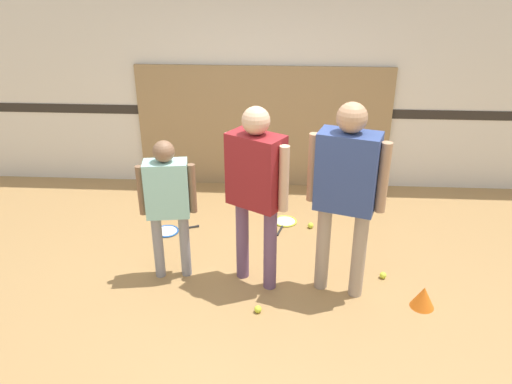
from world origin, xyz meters
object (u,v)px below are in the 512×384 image
(racket_second_spare, at_px, (169,231))
(person_student_right, at_px, (347,182))
(tennis_ball_stray_left, at_px, (383,275))
(tennis_ball_by_spare_racket, at_px, (311,225))
(person_instructor, at_px, (256,180))
(racket_spare_on_floor, at_px, (285,222))
(tennis_ball_near_instructor, at_px, (258,309))
(person_student_left, at_px, (167,196))
(training_cone, at_px, (423,297))

(racket_second_spare, bearing_deg, person_student_right, -50.37)
(person_student_right, bearing_deg, tennis_ball_stray_left, -137.02)
(person_student_right, distance_m, tennis_ball_stray_left, 1.21)
(racket_second_spare, bearing_deg, tennis_ball_by_spare_racket, -15.60)
(person_instructor, height_order, person_student_right, person_student_right)
(person_instructor, relative_size, racket_spare_on_floor, 3.42)
(tennis_ball_near_instructor, height_order, tennis_ball_by_spare_racket, same)
(person_student_right, bearing_deg, person_student_left, 12.37)
(training_cone, bearing_deg, tennis_ball_near_instructor, -173.42)
(person_instructor, xyz_separation_m, racket_spare_on_floor, (0.27, 1.19, -1.07))
(tennis_ball_near_instructor, bearing_deg, person_student_left, 148.63)
(racket_second_spare, height_order, tennis_ball_near_instructor, tennis_ball_near_instructor)
(person_instructor, distance_m, racket_spare_on_floor, 1.62)
(tennis_ball_by_spare_racket, distance_m, tennis_ball_stray_left, 1.18)
(person_student_right, distance_m, tennis_ball_by_spare_racket, 1.62)
(person_instructor, height_order, racket_second_spare, person_instructor)
(person_instructor, height_order, person_student_left, person_instructor)
(person_instructor, relative_size, tennis_ball_stray_left, 26.52)
(person_student_right, xyz_separation_m, racket_spare_on_floor, (-0.51, 1.29, -1.12))
(person_student_left, relative_size, racket_spare_on_floor, 2.76)
(person_student_right, relative_size, tennis_ball_by_spare_racket, 27.67)
(tennis_ball_near_instructor, bearing_deg, racket_spare_on_floor, 82.31)
(tennis_ball_near_instructor, relative_size, training_cone, 0.30)
(tennis_ball_near_instructor, xyz_separation_m, training_cone, (1.48, 0.17, 0.07))
(person_instructor, bearing_deg, training_cone, 19.92)
(tennis_ball_near_instructor, distance_m, training_cone, 1.49)
(racket_spare_on_floor, height_order, racket_second_spare, same)
(racket_spare_on_floor, bearing_deg, person_student_left, -29.19)
(racket_second_spare, bearing_deg, racket_spare_on_floor, -9.75)
(person_student_right, relative_size, training_cone, 8.42)
(person_student_left, xyz_separation_m, racket_second_spare, (-0.24, 0.84, -0.86))
(person_student_left, relative_size, tennis_ball_by_spare_racket, 21.37)
(racket_second_spare, distance_m, training_cone, 2.86)
(racket_second_spare, distance_m, tennis_ball_near_instructor, 1.76)
(person_student_left, xyz_separation_m, tennis_ball_by_spare_racket, (1.40, 1.03, -0.84))
(racket_spare_on_floor, xyz_separation_m, racket_second_spare, (-1.34, -0.29, -0.00))
(racket_spare_on_floor, xyz_separation_m, tennis_ball_stray_left, (0.98, -1.07, 0.02))
(person_instructor, bearing_deg, racket_spare_on_floor, 108.38)
(person_student_left, bearing_deg, racket_spare_on_floor, 37.40)
(person_student_left, relative_size, tennis_ball_near_instructor, 21.37)
(person_instructor, distance_m, tennis_ball_by_spare_racket, 1.61)
(person_student_left, distance_m, racket_spare_on_floor, 1.80)
(person_student_right, distance_m, training_cone, 1.28)
(tennis_ball_stray_left, bearing_deg, tennis_ball_near_instructor, -153.64)
(tennis_ball_near_instructor, bearing_deg, person_student_right, 27.11)
(person_student_left, bearing_deg, training_cone, -17.26)
(racket_second_spare, xyz_separation_m, tennis_ball_stray_left, (2.31, -0.78, 0.02))
(person_instructor, height_order, training_cone, person_instructor)
(person_student_right, height_order, tennis_ball_stray_left, person_student_right)
(person_student_right, xyz_separation_m, racket_second_spare, (-1.85, 0.99, -1.12))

